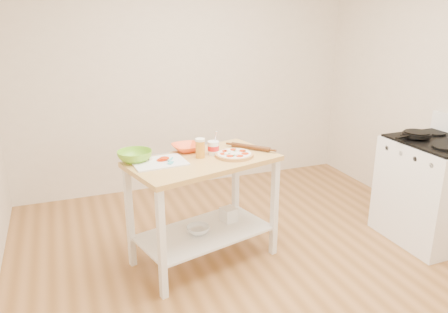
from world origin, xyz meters
name	(u,v)px	position (x,y,z in m)	size (l,w,h in m)	color
room_shell	(278,112)	(0.00, 0.00, 1.35)	(4.04, 4.54, 2.74)	#A46F3C
prep_island	(203,188)	(-0.38, 0.51, 0.65)	(1.28, 0.91, 0.90)	tan
gas_stove	(431,190)	(1.66, 0.12, 0.47)	(0.67, 0.78, 1.11)	white
skillet	(416,135)	(1.53, 0.26, 0.98)	(0.38, 0.24, 0.03)	black
pizza	(234,154)	(-0.13, 0.48, 0.92)	(0.31, 0.31, 0.05)	tan
cutting_board	(159,162)	(-0.73, 0.54, 0.91)	(0.42, 0.32, 0.04)	white
spatula	(171,161)	(-0.65, 0.50, 0.92)	(0.08, 0.15, 0.01)	#41B7BF
knife	(149,156)	(-0.78, 0.69, 0.92)	(0.27, 0.05, 0.01)	silver
orange_bowl	(187,148)	(-0.44, 0.76, 0.93)	(0.24, 0.24, 0.06)	#FF5925
green_bowl	(135,156)	(-0.90, 0.64, 0.94)	(0.27, 0.27, 0.08)	#72B928
beer_pint	(200,148)	(-0.39, 0.55, 0.98)	(0.08, 0.08, 0.16)	orange
yogurt_tub	(213,148)	(-0.27, 0.59, 0.96)	(0.09, 0.09, 0.20)	white
rolling_pin	(251,147)	(0.07, 0.60, 0.92)	(0.04, 0.04, 0.35)	#532C13
shelf_glass_bowl	(198,230)	(-0.44, 0.49, 0.29)	(0.19, 0.19, 0.06)	silver
shelf_bin	(229,214)	(-0.12, 0.61, 0.32)	(0.12, 0.12, 0.12)	white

